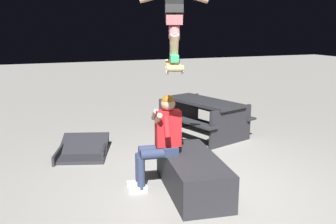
{
  "coord_description": "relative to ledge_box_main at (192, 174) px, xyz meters",
  "views": [
    {
      "loc": [
        -4.33,
        2.16,
        2.23
      ],
      "look_at": [
        0.3,
        0.39,
        1.09
      ],
      "focal_mm": 39.75,
      "sensor_mm": 36.0,
      "label": 1
    }
  ],
  "objects": [
    {
      "name": "skateboard",
      "position": [
        0.07,
        0.25,
        1.49
      ],
      "size": [
        1.03,
        0.53,
        0.13
      ],
      "color": "#AD8451"
    },
    {
      "name": "picnic_table_back",
      "position": [
        2.39,
        -1.34,
        0.25
      ],
      "size": [
        2.02,
        1.79,
        0.75
      ],
      "color": "#28282D",
      "rests_on": "ground"
    },
    {
      "name": "skater_airborne",
      "position": [
        0.12,
        0.23,
        2.18
      ],
      "size": [
        0.63,
        0.86,
        1.12
      ],
      "color": "#2D9E66"
    },
    {
      "name": "ledge_box_main",
      "position": [
        0.0,
        0.0,
        0.0
      ],
      "size": [
        1.66,
        0.9,
        0.49
      ],
      "primitive_type": "cube",
      "rotation": [
        0.0,
        0.0,
        -0.14
      ],
      "color": "#28282D",
      "rests_on": "ground"
    },
    {
      "name": "person_sitting_on_ledge",
      "position": [
        0.28,
        0.37,
        0.49
      ],
      "size": [
        0.6,
        0.78,
        1.33
      ],
      "color": "#2D3856",
      "rests_on": "ground"
    },
    {
      "name": "ground_plane",
      "position": [
        -0.03,
        -0.12,
        -0.25
      ],
      "size": [
        40.0,
        40.0,
        0.0
      ],
      "primitive_type": "plane",
      "color": "gray"
    },
    {
      "name": "kicker_ramp",
      "position": [
        2.07,
        1.2,
        -0.19
      ],
      "size": [
        1.28,
        1.14,
        0.34
      ],
      "color": "#28282D",
      "rests_on": "ground"
    }
  ]
}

